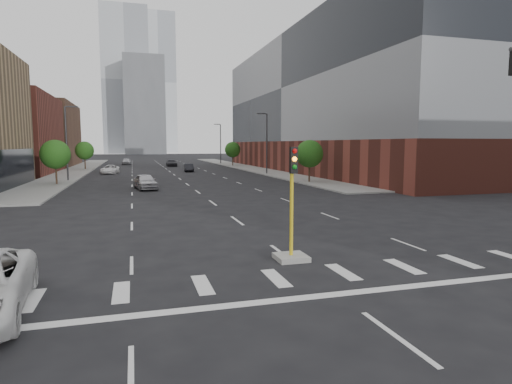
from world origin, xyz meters
name	(u,v)px	position (x,y,z in m)	size (l,w,h in m)	color
ground	(459,382)	(0.00, 0.00, 0.00)	(400.00, 400.00, 0.00)	black
sidewalk_left_far	(79,170)	(-15.00, 74.00, 0.07)	(5.00, 92.00, 0.15)	gray
sidewalk_right_far	(245,167)	(15.00, 74.00, 0.07)	(5.00, 92.00, 0.15)	gray
building_left_far_b	(22,134)	(-27.50, 92.00, 6.50)	(20.00, 24.00, 13.00)	brown
building_right_main	(348,106)	(29.50, 60.00, 11.00)	(24.00, 70.00, 22.00)	brown
tower_left	(126,83)	(-8.00, 220.00, 35.00)	(22.00, 22.00, 70.00)	#B2B7BC
tower_right	(158,84)	(10.00, 260.00, 40.00)	(20.00, 20.00, 80.00)	#B2B7BC
tower_mid	(144,106)	(0.00, 200.00, 22.00)	(18.00, 18.00, 44.00)	slate
median_traffic_signal	(292,236)	(0.00, 8.97, 0.97)	(1.20, 1.20, 4.40)	#999993
streetlight_right_a	(266,141)	(13.41, 55.00, 5.01)	(1.60, 0.22, 9.07)	#2D2D30
streetlight_right_b	(220,142)	(13.41, 90.00, 5.01)	(1.60, 0.22, 9.07)	#2D2D30
streetlight_left	(67,140)	(-13.41, 50.00, 5.01)	(1.60, 0.22, 9.07)	#2D2D30
tree_left_near	(55,154)	(-14.00, 45.00, 3.39)	(3.20, 3.20, 4.85)	#382619
tree_left_far	(85,151)	(-14.00, 75.00, 3.39)	(3.20, 3.20, 4.85)	#382619
tree_right_near	(310,154)	(14.00, 40.00, 3.39)	(3.20, 3.20, 4.85)	#382619
tree_right_far	(233,150)	(14.00, 80.00, 3.39)	(3.20, 3.20, 4.85)	#382619
car_near_left	(145,182)	(-4.71, 37.73, 0.79)	(1.86, 4.61, 1.57)	silver
car_mid_right	(189,168)	(3.00, 64.49, 0.67)	(1.41, 4.04, 1.33)	black
car_far_left	(110,169)	(-9.23, 62.86, 0.67)	(2.22, 4.82, 1.34)	white
car_deep_right	(171,163)	(1.76, 82.67, 0.69)	(1.94, 4.78, 1.39)	black
car_distant	(126,161)	(-7.20, 92.44, 0.74)	(1.74, 4.32, 1.47)	silver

